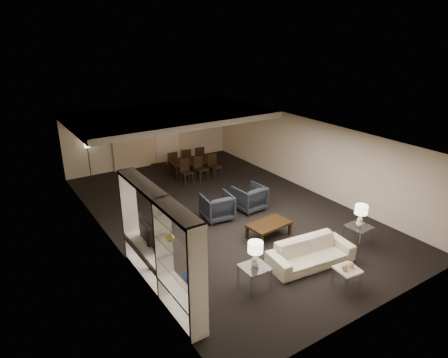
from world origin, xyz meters
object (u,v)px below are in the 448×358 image
(coffee_table, at_px, (269,230))
(armchair_left, at_px, (217,207))
(armchair_right, at_px, (250,198))
(vase_amber, at_px, (170,237))
(chair_fl, at_px, (171,162))
(table_lamp_left, at_px, (255,255))
(sofa, at_px, (311,253))
(side_table_left, at_px, (254,277))
(side_table_right, at_px, (358,235))
(chair_nr, at_px, (215,166))
(chair_fr, at_px, (198,157))
(table_lamp_right, at_px, (360,216))
(chair_nm, at_px, (201,169))
(vase_blue, at_px, (186,275))
(chair_nl, at_px, (187,172))
(pendant_light, at_px, (179,128))
(dining_table, at_px, (193,168))
(marble_table, at_px, (346,278))
(floor_speaker, at_px, (150,251))
(television, at_px, (144,233))
(chair_fm, at_px, (185,160))
(floor_lamp, at_px, (89,161))

(coffee_table, height_order, armchair_left, armchair_left)
(coffee_table, xyz_separation_m, armchair_right, (0.60, 1.70, 0.19))
(vase_amber, bearing_deg, chair_fl, 64.33)
(table_lamp_left, bearing_deg, chair_fl, 77.48)
(sofa, height_order, side_table_left, sofa)
(side_table_right, height_order, chair_nr, chair_nr)
(chair_fr, bearing_deg, vase_amber, 62.81)
(table_lamp_right, xyz_separation_m, chair_fl, (-1.71, 7.61, -0.39))
(armchair_left, height_order, chair_nm, chair_nm)
(vase_amber, xyz_separation_m, chair_fr, (4.68, 7.24, -1.20))
(vase_blue, bearing_deg, armchair_right, 41.02)
(armchair_right, bearing_deg, vase_amber, 32.41)
(chair_nl, xyz_separation_m, chair_nr, (1.20, 0.00, 0.00))
(armchair_right, height_order, vase_amber, vase_amber)
(table_lamp_left, relative_size, vase_amber, 3.34)
(table_lamp_left, bearing_deg, pendant_light, 75.55)
(table_lamp_right, height_order, chair_nr, table_lamp_right)
(dining_table, xyz_separation_m, chair_nl, (-0.60, -0.65, 0.15))
(vase_blue, bearing_deg, armchair_left, 50.92)
(side_table_left, xyz_separation_m, vase_amber, (-1.79, 0.37, 1.38))
(side_table_left, distance_m, marble_table, 2.03)
(chair_fl, bearing_deg, armchair_right, 99.85)
(floor_speaker, distance_m, chair_nm, 6.05)
(sofa, relative_size, floor_speaker, 1.77)
(chair_nr, bearing_deg, table_lamp_right, -88.82)
(table_lamp_right, distance_m, dining_table, 7.07)
(chair_nl, relative_size, chair_fl, 1.00)
(armchair_right, bearing_deg, chair_nm, -93.01)
(table_lamp_right, relative_size, chair_nm, 0.67)
(side_table_left, bearing_deg, pendant_light, 75.55)
(sofa, distance_m, television, 3.98)
(armchair_left, xyz_separation_m, floor_speaker, (-2.78, -1.55, 0.21))
(pendant_light, xyz_separation_m, chair_nl, (-0.13, -0.76, -1.47))
(floor_speaker, distance_m, chair_fm, 7.08)
(chair_fr, height_order, floor_lamp, floor_lamp)
(marble_table, height_order, vase_blue, vase_blue)
(coffee_table, relative_size, armchair_right, 1.34)
(chair_fr, bearing_deg, table_lamp_left, 74.89)
(chair_nm, bearing_deg, chair_fl, 108.58)
(sofa, relative_size, marble_table, 4.37)
(floor_speaker, height_order, chair_fl, floor_speaker)
(table_lamp_right, bearing_deg, armchair_right, 108.43)
(chair_fm, bearing_deg, armchair_right, 97.07)
(television, bearing_deg, side_table_right, -109.45)
(armchair_left, xyz_separation_m, dining_table, (1.19, 3.66, -0.09))
(pendant_light, height_order, marble_table, pendant_light)
(sofa, relative_size, chair_nm, 2.35)
(side_table_right, distance_m, chair_fm, 7.69)
(television, bearing_deg, vase_blue, 179.17)
(table_lamp_right, bearing_deg, chair_nm, 99.97)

